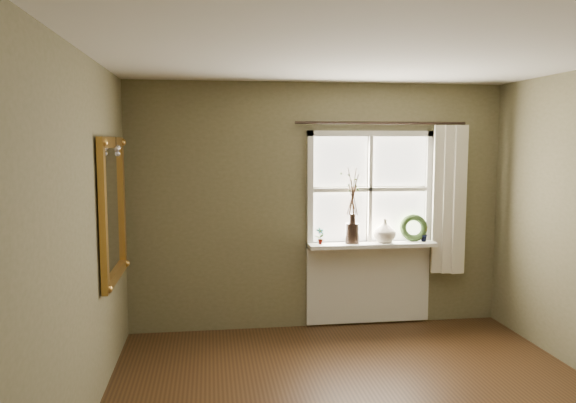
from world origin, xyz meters
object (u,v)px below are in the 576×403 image
Objects in this scene: gilt_mirror at (113,209)px; cream_vase at (385,231)px; dark_jug at (352,233)px; wreath at (413,231)px.

cream_vase is at bearing 16.45° from gilt_mirror.
gilt_mirror is (-2.30, -0.78, 0.39)m from dark_jug.
wreath is at bearing 3.33° from dark_jug.
gilt_mirror reaches higher than wreath.
dark_jug is 0.35m from cream_vase.
dark_jug is 0.72× the size of wreath.
wreath is 3.12m from gilt_mirror.
wreath is at bearing 6.86° from cream_vase.
dark_jug is 0.17× the size of gilt_mirror.
gilt_mirror is at bearing -153.90° from wreath.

